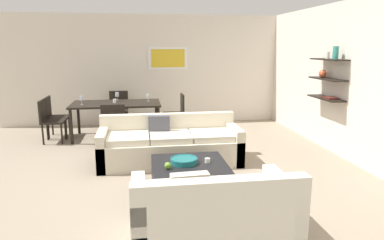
{
  "coord_description": "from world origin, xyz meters",
  "views": [
    {
      "loc": [
        -0.51,
        -5.33,
        1.93
      ],
      "look_at": [
        0.32,
        0.2,
        0.75
      ],
      "focal_mm": 32.75,
      "sensor_mm": 36.0,
      "label": 1
    }
  ],
  "objects_px": {
    "dining_chair_right_far": "(177,111)",
    "wine_glass_head": "(117,95)",
    "decorative_bowl": "(184,160)",
    "wine_glass_left_near": "(81,99)",
    "dining_chair_left_far": "(54,114)",
    "wine_glass_foot": "(115,101)",
    "wine_glass_right_far": "(148,96)",
    "loveseat_white": "(213,213)",
    "dining_table": "(116,106)",
    "apple_on_coffee_table": "(168,166)",
    "coffee_table": "(190,177)",
    "dining_chair_foot": "(114,123)",
    "dining_chair_left_near": "(49,118)",
    "dining_chair_head": "(119,107)",
    "candle_jar": "(207,160)",
    "sofa_beige": "(170,146)"
  },
  "relations": [
    {
      "from": "loveseat_white",
      "to": "dining_table",
      "type": "xyz_separation_m",
      "value": [
        -1.19,
        4.34,
        0.39
      ]
    },
    {
      "from": "decorative_bowl",
      "to": "wine_glass_head",
      "type": "relative_size",
      "value": 2.17
    },
    {
      "from": "wine_glass_head",
      "to": "wine_glass_left_near",
      "type": "bearing_deg",
      "value": -140.66
    },
    {
      "from": "candle_jar",
      "to": "dining_chair_head",
      "type": "height_order",
      "value": "dining_chair_head"
    },
    {
      "from": "dining_chair_head",
      "to": "wine_glass_foot",
      "type": "distance_m",
      "value": 1.39
    },
    {
      "from": "dining_table",
      "to": "dining_chair_left_far",
      "type": "bearing_deg",
      "value": 170.45
    },
    {
      "from": "dining_chair_left_far",
      "to": "dining_chair_right_far",
      "type": "bearing_deg",
      "value": 0.0
    },
    {
      "from": "dining_chair_right_far",
      "to": "wine_glass_head",
      "type": "relative_size",
      "value": 5.2
    },
    {
      "from": "sofa_beige",
      "to": "coffee_table",
      "type": "height_order",
      "value": "sofa_beige"
    },
    {
      "from": "coffee_table",
      "to": "wine_glass_foot",
      "type": "height_order",
      "value": "wine_glass_foot"
    },
    {
      "from": "wine_glass_left_near",
      "to": "wine_glass_head",
      "type": "relative_size",
      "value": 1.06
    },
    {
      "from": "dining_table",
      "to": "dining_chair_right_far",
      "type": "height_order",
      "value": "dining_chair_right_far"
    },
    {
      "from": "dining_table",
      "to": "loveseat_white",
      "type": "bearing_deg",
      "value": -74.61
    },
    {
      "from": "wine_glass_foot",
      "to": "wine_glass_left_near",
      "type": "height_order",
      "value": "wine_glass_left_near"
    },
    {
      "from": "dining_chair_left_near",
      "to": "apple_on_coffee_table",
      "type": "bearing_deg",
      "value": -54.21
    },
    {
      "from": "decorative_bowl",
      "to": "dining_chair_left_near",
      "type": "height_order",
      "value": "dining_chair_left_near"
    },
    {
      "from": "dining_chair_left_far",
      "to": "dining_chair_left_near",
      "type": "bearing_deg",
      "value": -90.0
    },
    {
      "from": "loveseat_white",
      "to": "apple_on_coffee_table",
      "type": "relative_size",
      "value": 18.35
    },
    {
      "from": "dining_chair_foot",
      "to": "wine_glass_head",
      "type": "xyz_separation_m",
      "value": [
        -0.0,
        1.35,
        0.36
      ]
    },
    {
      "from": "dining_chair_left_far",
      "to": "wine_glass_head",
      "type": "distance_m",
      "value": 1.4
    },
    {
      "from": "dining_table",
      "to": "wine_glass_right_far",
      "type": "xyz_separation_m",
      "value": [
        0.69,
        0.12,
        0.18
      ]
    },
    {
      "from": "dining_chair_left_near",
      "to": "decorative_bowl",
      "type": "bearing_deg",
      "value": -49.59
    },
    {
      "from": "loveseat_white",
      "to": "dining_chair_left_far",
      "type": "xyz_separation_m",
      "value": [
        -2.53,
        4.56,
        0.21
      ]
    },
    {
      "from": "decorative_bowl",
      "to": "dining_chair_right_far",
      "type": "xyz_separation_m",
      "value": [
        0.27,
        3.27,
        0.08
      ]
    },
    {
      "from": "sofa_beige",
      "to": "loveseat_white",
      "type": "xyz_separation_m",
      "value": [
        0.22,
        -2.49,
        0.0
      ]
    },
    {
      "from": "wine_glass_foot",
      "to": "wine_glass_head",
      "type": "xyz_separation_m",
      "value": [
        0.0,
        0.88,
        0.01
      ]
    },
    {
      "from": "decorative_bowl",
      "to": "wine_glass_head",
      "type": "bearing_deg",
      "value": 107.01
    },
    {
      "from": "sofa_beige",
      "to": "candle_jar",
      "type": "height_order",
      "value": "sofa_beige"
    },
    {
      "from": "sofa_beige",
      "to": "decorative_bowl",
      "type": "distance_m",
      "value": 1.2
    },
    {
      "from": "dining_chair_head",
      "to": "wine_glass_right_far",
      "type": "bearing_deg",
      "value": -48.73
    },
    {
      "from": "coffee_table",
      "to": "dining_chair_right_far",
      "type": "distance_m",
      "value": 3.33
    },
    {
      "from": "dining_chair_head",
      "to": "wine_glass_head",
      "type": "distance_m",
      "value": 0.59
    },
    {
      "from": "coffee_table",
      "to": "candle_jar",
      "type": "distance_m",
      "value": 0.33
    },
    {
      "from": "apple_on_coffee_table",
      "to": "dining_chair_right_far",
      "type": "height_order",
      "value": "dining_chair_right_far"
    },
    {
      "from": "wine_glass_foot",
      "to": "wine_glass_right_far",
      "type": "height_order",
      "value": "wine_glass_right_far"
    },
    {
      "from": "apple_on_coffee_table",
      "to": "wine_glass_head",
      "type": "relative_size",
      "value": 0.52
    },
    {
      "from": "decorative_bowl",
      "to": "apple_on_coffee_table",
      "type": "xyz_separation_m",
      "value": [
        -0.23,
        -0.19,
        0.0
      ]
    },
    {
      "from": "decorative_bowl",
      "to": "dining_chair_foot",
      "type": "bearing_deg",
      "value": 116.49
    },
    {
      "from": "wine_glass_foot",
      "to": "loveseat_white",
      "type": "bearing_deg",
      "value": -72.98
    },
    {
      "from": "wine_glass_right_far",
      "to": "dining_chair_foot",
      "type": "bearing_deg",
      "value": -123.7
    },
    {
      "from": "dining_chair_left_far",
      "to": "wine_glass_left_near",
      "type": "distance_m",
      "value": 0.82
    },
    {
      "from": "coffee_table",
      "to": "dining_chair_foot",
      "type": "distance_m",
      "value": 2.48
    },
    {
      "from": "coffee_table",
      "to": "dining_chair_head",
      "type": "relative_size",
      "value": 1.18
    },
    {
      "from": "sofa_beige",
      "to": "loveseat_white",
      "type": "bearing_deg",
      "value": -85.03
    },
    {
      "from": "sofa_beige",
      "to": "wine_glass_head",
      "type": "distance_m",
      "value": 2.56
    },
    {
      "from": "dining_table",
      "to": "dining_chair_foot",
      "type": "xyz_separation_m",
      "value": [
        0.0,
        -0.91,
        -0.18
      ]
    },
    {
      "from": "wine_glass_head",
      "to": "dining_chair_right_far",
      "type": "bearing_deg",
      "value": -9.13
    },
    {
      "from": "coffee_table",
      "to": "dining_chair_foot",
      "type": "bearing_deg",
      "value": 117.59
    },
    {
      "from": "dining_chair_left_near",
      "to": "dining_chair_right_far",
      "type": "bearing_deg",
      "value": 9.55
    },
    {
      "from": "candle_jar",
      "to": "dining_chair_foot",
      "type": "distance_m",
      "value": 2.56
    }
  ]
}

